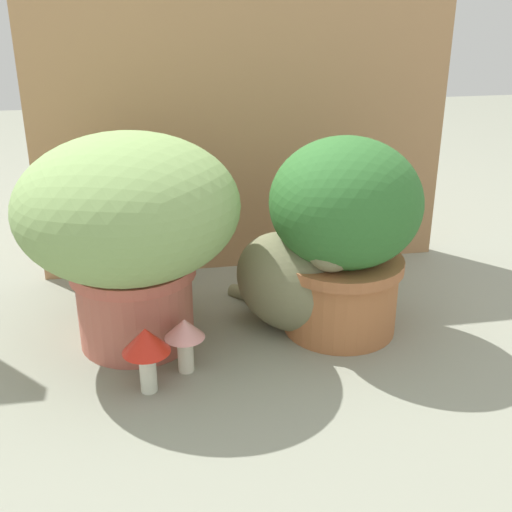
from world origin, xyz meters
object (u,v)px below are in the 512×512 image
(leafy_planter, at_px, (344,230))
(mushroom_ornament_pink, at_px, (185,334))
(cat, at_px, (294,279))
(mushroom_ornament_red, at_px, (146,346))
(grass_planter, at_px, (129,223))

(leafy_planter, height_order, mushroom_ornament_pink, leafy_planter)
(cat, bearing_deg, mushroom_ornament_red, -150.38)
(leafy_planter, height_order, cat, leafy_planter)
(grass_planter, xyz_separation_m, mushroom_ornament_pink, (0.09, -0.14, -0.19))
(grass_planter, distance_m, mushroom_ornament_pink, 0.25)
(cat, bearing_deg, mushroom_ornament_pink, -152.98)
(grass_planter, distance_m, cat, 0.37)
(mushroom_ornament_pink, xyz_separation_m, mushroom_ornament_red, (-0.07, -0.06, 0.02))
(cat, relative_size, mushroom_ornament_pink, 3.18)
(grass_planter, xyz_separation_m, leafy_planter, (0.44, -0.03, -0.03))
(grass_planter, relative_size, mushroom_ornament_pink, 3.90)
(grass_planter, distance_m, leafy_planter, 0.44)
(leafy_planter, distance_m, mushroom_ornament_pink, 0.40)
(leafy_planter, height_order, mushroom_ornament_red, leafy_planter)
(leafy_planter, bearing_deg, cat, 172.53)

